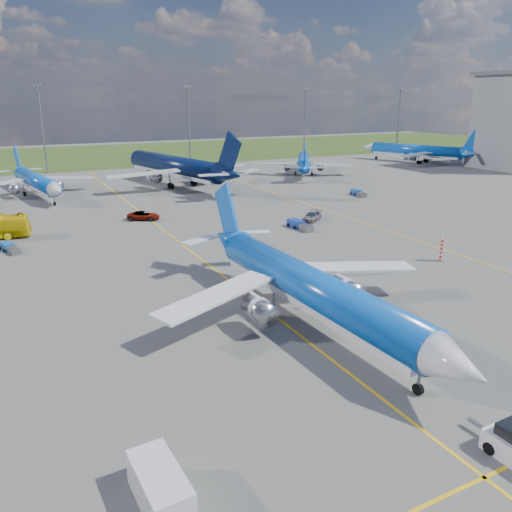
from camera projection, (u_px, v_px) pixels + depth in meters
name	position (u px, v px, depth m)	size (l,w,h in m)	color
ground	(291.00, 329.00, 43.35)	(400.00, 400.00, 0.00)	#575754
grass_strip	(68.00, 156.00, 170.96)	(400.00, 80.00, 0.01)	#2D4719
taxiway_lines	(187.00, 247.00, 66.99)	(60.25, 160.00, 0.02)	yellow
floodlight_masts	(120.00, 123.00, 137.43)	(202.20, 0.50, 22.70)	slate
warning_post	(441.00, 249.00, 60.87)	(0.50, 0.50, 3.00)	red
bg_jet_nnw	(39.00, 196.00, 101.57)	(26.05, 34.19, 8.95)	blue
bg_jet_n	(175.00, 185.00, 114.33)	(36.99, 48.55, 12.72)	#061439
bg_jet_ne	(303.00, 174.00, 131.75)	(26.49, 34.77, 9.11)	blue
bg_jet_ene	(414.00, 163.00, 154.78)	(30.36, 39.85, 10.44)	blue
main_airliner	(309.00, 324.00, 44.27)	(28.93, 37.98, 9.95)	blue
service_van	(160.00, 488.00, 24.29)	(2.01, 4.58, 2.01)	silver
service_car_b	(144.00, 216.00, 81.67)	(2.40, 5.21, 1.45)	#999999
service_car_c	(312.00, 216.00, 81.24)	(2.07, 5.10, 1.48)	#999999
baggage_tug_w	(299.00, 225.00, 76.35)	(1.70, 5.31, 1.18)	navy
baggage_tug_c	(10.00, 248.00, 65.05)	(2.45, 4.70, 1.02)	#17518F
baggage_tug_e	(358.00, 193.00, 102.27)	(2.44, 5.19, 1.13)	#195298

